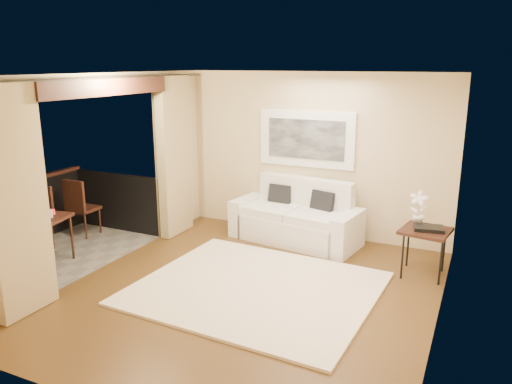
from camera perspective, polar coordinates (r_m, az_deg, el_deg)
The scene contains 18 objects.
floor at distance 6.48m, azimuth -0.85°, elevation -11.35°, with size 5.00×5.00×0.00m, color brown.
room_shell at distance 7.03m, azimuth -17.07°, elevation 11.41°, with size 5.00×6.40×5.00m.
balcony at distance 8.30m, azimuth -21.96°, elevation -5.19°, with size 1.81×2.60×1.17m.
curtains at distance 7.17m, azimuth -16.25°, elevation 1.94°, with size 0.16×4.80×2.64m.
artwork at distance 8.25m, azimuth 5.78°, elevation 6.05°, with size 1.62×0.07×0.92m.
rug at distance 6.53m, azimuth 0.01°, elevation -10.94°, with size 2.94×2.56×0.04m, color #FEEECC.
sofa at distance 8.19m, azimuth 4.76°, elevation -3.10°, with size 2.17×1.17×0.99m.
side_table at distance 7.12m, azimuth 18.79°, elevation -4.50°, with size 0.69×0.69×0.66m.
tray at distance 7.08m, azimuth 19.16°, elevation -3.94°, with size 0.38×0.28×0.05m, color black.
orchid at distance 7.19m, azimuth 18.08°, elevation -1.76°, with size 0.25×0.17×0.48m, color white.
bistro_table at distance 7.80m, azimuth -22.94°, elevation -3.18°, with size 0.69×0.69×0.69m.
balcony_chair_far at distance 8.75m, azimuth -19.60°, elevation -1.25°, with size 0.43×0.43×0.99m.
balcony_chair_near at distance 8.35m, azimuth -23.72°, elevation -2.31°, with size 0.53×0.53×1.00m.
ice_bucket at distance 7.92m, azimuth -23.47°, elevation -1.60°, with size 0.18×0.18×0.20m, color silver.
candle at distance 7.85m, azimuth -22.19°, elevation -2.11°, with size 0.06×0.06×0.07m, color red.
vase at distance 7.71m, azimuth -24.28°, elevation -2.19°, with size 0.04×0.04×0.18m, color silver.
glass_a at distance 7.62m, azimuth -23.05°, elevation -2.47°, with size 0.06×0.06×0.12m, color silver.
glass_b at distance 7.68m, azimuth -22.43°, elevation -2.29°, with size 0.06×0.06×0.12m, color silver.
Camera 1 is at (2.55, -5.24, 2.83)m, focal length 35.00 mm.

